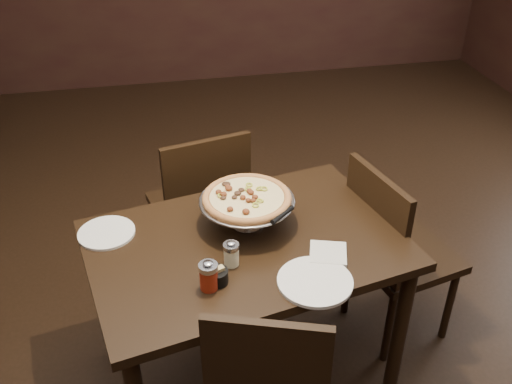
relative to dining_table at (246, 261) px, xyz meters
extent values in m
cube|color=black|center=(0.02, 0.09, -0.66)|extent=(6.00, 7.00, 0.02)
cube|color=black|center=(0.00, 0.00, 0.08)|extent=(1.32, 1.01, 0.04)
cylinder|color=black|center=(0.59, -0.23, -0.29)|extent=(0.06, 0.06, 0.70)
cylinder|color=black|center=(-0.59, 0.23, -0.29)|extent=(0.06, 0.06, 0.70)
cylinder|color=black|center=(0.46, 0.44, -0.29)|extent=(0.06, 0.06, 0.70)
cylinder|color=#ACADB3|center=(0.02, 0.10, 0.10)|extent=(0.13, 0.13, 0.01)
cylinder|color=#ACADB3|center=(0.02, 0.10, 0.16)|extent=(0.03, 0.03, 0.10)
cylinder|color=#ACADB3|center=(0.02, 0.10, 0.21)|extent=(0.09, 0.09, 0.01)
cylinder|color=#9A9B9F|center=(0.02, 0.10, 0.21)|extent=(0.37, 0.37, 0.01)
torus|color=#9A9B9F|center=(0.02, 0.10, 0.22)|extent=(0.38, 0.38, 0.01)
cylinder|color=#9A5D2E|center=(0.02, 0.10, 0.22)|extent=(0.34, 0.34, 0.01)
torus|color=#9A5D2E|center=(0.02, 0.10, 0.23)|extent=(0.35, 0.35, 0.03)
cylinder|color=#E1C77B|center=(0.02, 0.10, 0.23)|extent=(0.29, 0.29, 0.01)
cylinder|color=#FCF7C4|center=(-0.08, -0.13, 0.13)|extent=(0.05, 0.05, 0.07)
cylinder|color=#ACADB3|center=(-0.08, -0.13, 0.18)|extent=(0.06, 0.06, 0.02)
ellipsoid|color=#ACADB3|center=(-0.08, -0.13, 0.19)|extent=(0.03, 0.03, 0.01)
cylinder|color=maroon|center=(-0.17, -0.24, 0.14)|extent=(0.06, 0.06, 0.08)
cylinder|color=#ACADB3|center=(-0.17, -0.24, 0.19)|extent=(0.07, 0.07, 0.02)
ellipsoid|color=#ACADB3|center=(-0.17, -0.24, 0.21)|extent=(0.04, 0.04, 0.01)
cylinder|color=black|center=(-0.14, -0.21, 0.12)|extent=(0.08, 0.08, 0.05)
cube|color=tan|center=(-0.16, -0.21, 0.13)|extent=(0.04, 0.03, 0.05)
cube|color=tan|center=(-0.13, -0.21, 0.13)|extent=(0.04, 0.03, 0.05)
cube|color=silver|center=(0.28, -0.15, 0.11)|extent=(0.17, 0.17, 0.01)
cylinder|color=white|center=(-0.53, 0.16, 0.10)|extent=(0.22, 0.22, 0.01)
cylinder|color=white|center=(0.19, -0.28, 0.10)|extent=(0.27, 0.27, 0.01)
cone|color=#ACADB3|center=(0.13, -0.03, 0.22)|extent=(0.17, 0.17, 0.00)
cylinder|color=black|center=(0.13, -0.03, 0.22)|extent=(0.11, 0.10, 0.02)
cube|color=black|center=(-0.12, 0.72, -0.21)|extent=(0.51, 0.51, 0.04)
cube|color=black|center=(-0.08, 0.53, 0.04)|extent=(0.42, 0.13, 0.45)
cylinder|color=black|center=(0.01, 0.93, -0.44)|extent=(0.04, 0.04, 0.42)
cylinder|color=black|center=(-0.33, 0.85, -0.44)|extent=(0.04, 0.04, 0.42)
cylinder|color=black|center=(0.09, 0.59, -0.44)|extent=(0.04, 0.04, 0.42)
cylinder|color=black|center=(-0.25, 0.52, -0.44)|extent=(0.04, 0.04, 0.42)
cube|color=black|center=(-0.04, -0.55, 0.01)|extent=(0.39, 0.16, 0.42)
cube|color=black|center=(0.76, 0.15, -0.21)|extent=(0.51, 0.51, 0.04)
cube|color=black|center=(0.58, 0.10, 0.04)|extent=(0.12, 0.42, 0.44)
cylinder|color=black|center=(0.97, 0.02, -0.44)|extent=(0.04, 0.04, 0.41)
cylinder|color=black|center=(0.89, 0.35, -0.44)|extent=(0.04, 0.04, 0.41)
cylinder|color=black|center=(0.63, -0.06, -0.44)|extent=(0.04, 0.04, 0.41)
cylinder|color=black|center=(0.56, 0.27, -0.44)|extent=(0.04, 0.04, 0.41)
camera|label=1|loc=(-0.32, -1.72, 1.44)|focal=40.00mm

